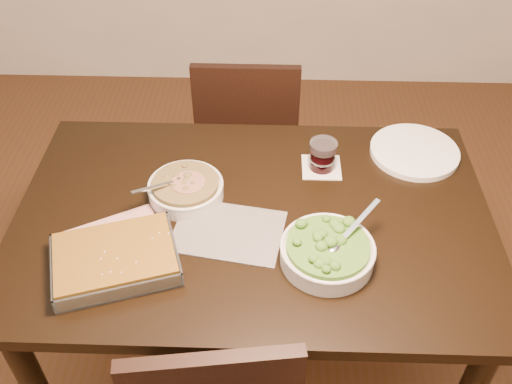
{
  "coord_description": "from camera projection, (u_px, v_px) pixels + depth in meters",
  "views": [
    {
      "loc": [
        0.05,
        -1.19,
        1.93
      ],
      "look_at": [
        0.01,
        0.04,
        0.8
      ],
      "focal_mm": 40.0,
      "sensor_mm": 36.0,
      "label": 1
    }
  ],
  "objects": [
    {
      "name": "ground",
      "position": [
        254.0,
        354.0,
        2.18
      ],
      "size": [
        4.0,
        4.0,
        0.0
      ],
      "primitive_type": "plane",
      "color": "#4C2E15",
      "rests_on": "ground"
    },
    {
      "name": "table",
      "position": [
        253.0,
        237.0,
        1.74
      ],
      "size": [
        1.4,
        0.9,
        0.75
      ],
      "color": "black",
      "rests_on": "ground"
    },
    {
      "name": "magazine_a",
      "position": [
        114.0,
        242.0,
        1.59
      ],
      "size": [
        0.34,
        0.31,
        0.01
      ],
      "primitive_type": "cube",
      "rotation": [
        0.0,
        0.0,
        0.5
      ],
      "color": "#AB3133",
      "rests_on": "table"
    },
    {
      "name": "magazine_b",
      "position": [
        228.0,
        231.0,
        1.62
      ],
      "size": [
        0.34,
        0.27,
        0.01
      ],
      "primitive_type": "cube",
      "rotation": [
        0.0,
        0.0,
        -0.17
      ],
      "color": "#24252B",
      "rests_on": "table"
    },
    {
      "name": "coaster",
      "position": [
        321.0,
        167.0,
        1.83
      ],
      "size": [
        0.12,
        0.12,
        0.0
      ],
      "primitive_type": "cube",
      "color": "white",
      "rests_on": "table"
    },
    {
      "name": "stew_bowl",
      "position": [
        186.0,
        188.0,
        1.71
      ],
      "size": [
        0.23,
        0.23,
        0.09
      ],
      "color": "silver",
      "rests_on": "table"
    },
    {
      "name": "broccoli_bowl",
      "position": [
        327.0,
        252.0,
        1.52
      ],
      "size": [
        0.25,
        0.25,
        0.1
      ],
      "color": "silver",
      "rests_on": "table"
    },
    {
      "name": "baking_dish",
      "position": [
        115.0,
        259.0,
        1.51
      ],
      "size": [
        0.38,
        0.33,
        0.06
      ],
      "rotation": [
        0.0,
        0.0,
        0.31
      ],
      "color": "silver",
      "rests_on": "table"
    },
    {
      "name": "wine_tumbler",
      "position": [
        323.0,
        155.0,
        1.79
      ],
      "size": [
        0.09,
        0.09,
        0.1
      ],
      "color": "black",
      "rests_on": "coaster"
    },
    {
      "name": "dinner_plate",
      "position": [
        414.0,
        152.0,
        1.88
      ],
      "size": [
        0.29,
        0.29,
        0.02
      ],
      "primitive_type": "cylinder",
      "color": "white",
      "rests_on": "table"
    },
    {
      "name": "chair_far",
      "position": [
        248.0,
        134.0,
        2.41
      ],
      "size": [
        0.41,
        0.41,
        0.87
      ],
      "rotation": [
        0.0,
        0.0,
        3.14
      ],
      "color": "black",
      "rests_on": "ground"
    }
  ]
}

